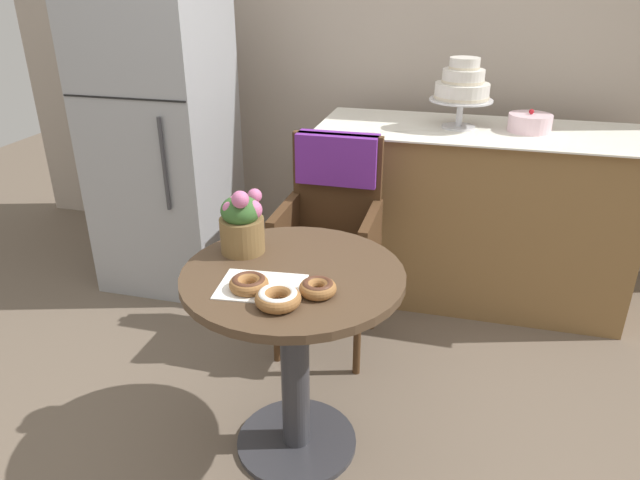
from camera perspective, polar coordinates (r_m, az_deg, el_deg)
ground_plane at (r=2.27m, az=-2.31°, el=-19.36°), size 8.00×8.00×0.00m
back_wall at (r=3.44m, az=6.81°, el=20.85°), size 4.80×0.10×2.70m
cafe_table at (r=1.95m, az=-2.56°, el=-8.63°), size 0.72×0.72×0.72m
wicker_chair at (r=2.54m, az=1.21°, el=3.04°), size 0.42×0.45×0.95m
paper_napkin at (r=1.76m, az=-5.80°, el=-4.61°), size 0.28×0.21×0.00m
donut_front at (r=1.71m, az=-0.22°, el=-4.70°), size 0.11×0.11×0.04m
donut_mid at (r=1.74m, az=-7.04°, el=-4.26°), size 0.12×0.12×0.04m
donut_side at (r=1.66m, az=-4.17°, el=-5.68°), size 0.13×0.13×0.05m
flower_vase at (r=1.95m, az=-7.69°, el=1.83°), size 0.15×0.15×0.24m
display_counter at (r=3.07m, az=14.64°, el=2.44°), size 1.56×0.62×0.90m
tiered_cake_stand at (r=2.89m, az=13.88°, el=14.50°), size 0.30×0.30×0.33m
round_layer_cake at (r=2.95m, az=20.01°, el=10.83°), size 0.20×0.20×0.11m
refrigerator at (r=3.15m, az=-15.41°, el=10.56°), size 0.64×0.63×1.70m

